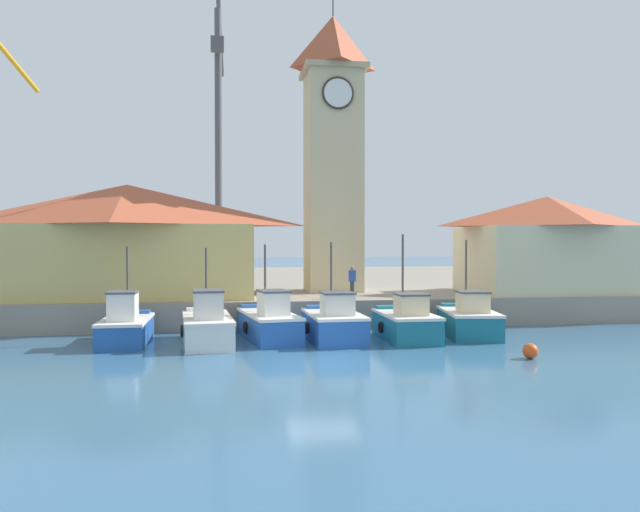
% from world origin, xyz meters
% --- Properties ---
extents(ground_plane, '(300.00, 300.00, 0.00)m').
position_xyz_m(ground_plane, '(0.00, 0.00, 0.00)').
color(ground_plane, '#386689').
extents(quay_wharf, '(120.00, 40.00, 1.39)m').
position_xyz_m(quay_wharf, '(0.00, 27.74, 0.69)').
color(quay_wharf, gray).
rests_on(quay_wharf, ground).
extents(fishing_boat_far_left, '(1.97, 4.23, 4.03)m').
position_xyz_m(fishing_boat_far_left, '(-7.50, 4.87, 0.73)').
color(fishing_boat_far_left, '#2356A8').
rests_on(fishing_boat_far_left, ground).
extents(fishing_boat_left_outer, '(2.32, 5.07, 3.97)m').
position_xyz_m(fishing_boat_left_outer, '(-4.17, 4.36, 0.77)').
color(fishing_boat_left_outer, silver).
rests_on(fishing_boat_left_outer, ground).
extents(fishing_boat_left_inner, '(2.67, 5.29, 4.11)m').
position_xyz_m(fishing_boat_left_inner, '(-1.58, 5.05, 0.76)').
color(fishing_boat_left_inner, '#2356A8').
rests_on(fishing_boat_left_inner, ground).
extents(fishing_boat_mid_left, '(2.32, 4.46, 4.21)m').
position_xyz_m(fishing_boat_mid_left, '(1.14, 4.36, 0.75)').
color(fishing_boat_mid_left, '#2356A8').
rests_on(fishing_boat_mid_left, ground).
extents(fishing_boat_center, '(2.16, 4.27, 4.55)m').
position_xyz_m(fishing_boat_center, '(4.28, 4.19, 0.73)').
color(fishing_boat_center, '#196B7F').
rests_on(fishing_boat_center, ground).
extents(fishing_boat_mid_right, '(2.76, 4.61, 4.30)m').
position_xyz_m(fishing_boat_mid_right, '(7.36, 4.82, 0.73)').
color(fishing_boat_mid_right, '#196B7F').
rests_on(fishing_boat_mid_right, ground).
extents(clock_tower, '(3.55, 3.55, 17.40)m').
position_xyz_m(clock_tower, '(2.73, 13.75, 9.73)').
color(clock_tower, beige).
rests_on(clock_tower, quay_wharf).
extents(warehouse_left, '(13.20, 7.22, 5.80)m').
position_xyz_m(warehouse_left, '(-8.45, 11.76, 4.35)').
color(warehouse_left, tan).
rests_on(warehouse_left, quay_wharf).
extents(warehouse_right, '(9.19, 6.48, 5.39)m').
position_xyz_m(warehouse_right, '(14.50, 11.05, 4.14)').
color(warehouse_right, beige).
rests_on(warehouse_right, quay_wharf).
extents(port_crane_far, '(2.00, 10.20, 22.71)m').
position_xyz_m(port_crane_far, '(-3.92, 28.50, 10.10)').
color(port_crane_far, '#353539').
rests_on(port_crane_far, quay_wharf).
extents(mooring_buoy, '(0.56, 0.56, 0.56)m').
position_xyz_m(mooring_buoy, '(7.46, -0.70, 0.28)').
color(mooring_buoy, '#E54C19').
rests_on(mooring_buoy, ground).
extents(dock_worker_near_tower, '(0.34, 0.22, 1.62)m').
position_xyz_m(dock_worker_near_tower, '(2.88, 8.95, 2.23)').
color(dock_worker_near_tower, '#33333D').
rests_on(dock_worker_near_tower, quay_wharf).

